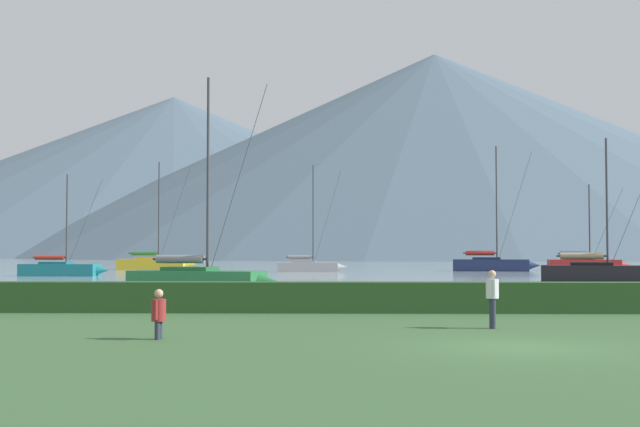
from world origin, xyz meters
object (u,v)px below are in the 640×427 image
(sailboat_slip_6, at_px, (61,269))
(person_standing_walker, at_px, (492,294))
(sailboat_slip_4, at_px, (585,264))
(sailboat_slip_5, at_px, (199,279))
(sailboat_slip_11, at_px, (309,266))
(person_seated_viewer, at_px, (159,312))
(sailboat_slip_0, at_px, (492,264))
(sailboat_slip_9, at_px, (154,263))
(sailboat_slip_7, at_px, (600,272))

(sailboat_slip_6, bearing_deg, person_standing_walker, -56.76)
(sailboat_slip_4, relative_size, sailboat_slip_5, 0.83)
(sailboat_slip_5, bearing_deg, sailboat_slip_11, 100.60)
(sailboat_slip_5, bearing_deg, person_seated_viewer, -66.77)
(sailboat_slip_0, bearing_deg, person_seated_viewer, -97.55)
(sailboat_slip_11, bearing_deg, person_seated_viewer, -90.66)
(sailboat_slip_9, relative_size, sailboat_slip_11, 1.11)
(sailboat_slip_0, bearing_deg, sailboat_slip_7, -78.68)
(sailboat_slip_4, relative_size, sailboat_slip_7, 0.96)
(sailboat_slip_4, xyz_separation_m, sailboat_slip_11, (-30.22, -6.24, -0.10))
(sailboat_slip_7, xyz_separation_m, person_standing_walker, (-13.42, -35.24, 0.26))
(sailboat_slip_7, relative_size, sailboat_slip_11, 0.89)
(sailboat_slip_7, relative_size, person_seated_viewer, 7.96)
(sailboat_slip_4, bearing_deg, sailboat_slip_0, -158.39)
(sailboat_slip_7, height_order, sailboat_slip_9, sailboat_slip_9)
(sailboat_slip_11, bearing_deg, sailboat_slip_5, -95.20)
(sailboat_slip_6, height_order, sailboat_slip_7, sailboat_slip_7)
(person_seated_viewer, height_order, person_standing_walker, person_standing_walker)
(sailboat_slip_6, bearing_deg, sailboat_slip_5, -56.14)
(sailboat_slip_7, bearing_deg, person_seated_viewer, -105.38)
(sailboat_slip_7, height_order, sailboat_slip_11, sailboat_slip_11)
(sailboat_slip_9, bearing_deg, sailboat_slip_7, -40.66)
(sailboat_slip_0, distance_m, sailboat_slip_5, 52.80)
(sailboat_slip_5, distance_m, person_seated_viewer, 24.77)
(sailboat_slip_6, distance_m, sailboat_slip_9, 24.83)
(person_seated_viewer, bearing_deg, sailboat_slip_9, 107.59)
(sailboat_slip_4, bearing_deg, sailboat_slip_5, -117.98)
(sailboat_slip_5, xyz_separation_m, sailboat_slip_9, (-13.98, 52.75, 0.06))
(sailboat_slip_4, bearing_deg, sailboat_slip_6, -150.15)
(sailboat_slip_0, bearing_deg, sailboat_slip_9, -179.94)
(sailboat_slip_4, relative_size, sailboat_slip_11, 0.85)
(person_standing_walker, bearing_deg, sailboat_slip_0, 77.19)
(sailboat_slip_0, relative_size, person_seated_viewer, 10.76)
(sailboat_slip_5, height_order, person_seated_viewer, sailboat_slip_5)
(sailboat_slip_0, xyz_separation_m, sailboat_slip_11, (-19.50, -3.35, -0.16))
(sailboat_slip_5, bearing_deg, sailboat_slip_0, 79.40)
(sailboat_slip_0, bearing_deg, sailboat_slip_11, -161.79)
(sailboat_slip_4, xyz_separation_m, person_standing_walker, (-22.48, -71.42, 0.25))
(sailboat_slip_11, bearing_deg, person_standing_walker, -82.97)
(sailboat_slip_0, bearing_deg, sailboat_slip_5, -108.19)
(sailboat_slip_6, bearing_deg, sailboat_slip_0, 28.60)
(sailboat_slip_4, xyz_separation_m, sailboat_slip_9, (-48.38, 2.67, 0.04))
(sailboat_slip_11, relative_size, person_standing_walker, 6.75)
(sailboat_slip_0, height_order, person_standing_walker, sailboat_slip_0)
(sailboat_slip_11, bearing_deg, sailboat_slip_0, 10.00)
(person_seated_viewer, bearing_deg, sailboat_slip_4, 72.38)
(sailboat_slip_9, xyz_separation_m, person_seated_viewer, (17.08, -77.33, -0.07))
(sailboat_slip_9, height_order, sailboat_slip_11, sailboat_slip_9)
(sailboat_slip_5, xyz_separation_m, person_standing_walker, (11.93, -21.34, 0.27))
(sailboat_slip_0, distance_m, sailboat_slip_4, 11.10)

